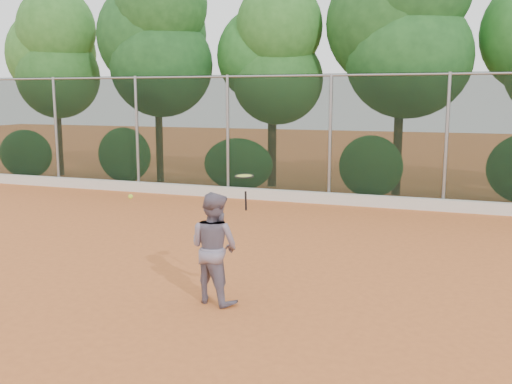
% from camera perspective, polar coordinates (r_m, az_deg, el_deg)
% --- Properties ---
extents(ground, '(80.00, 80.00, 0.00)m').
position_cam_1_polar(ground, '(9.35, -2.08, -8.55)').
color(ground, '#CC6830').
rests_on(ground, ground).
extents(concrete_curb, '(24.00, 0.20, 0.30)m').
position_cam_1_polar(concrete_curb, '(15.67, 7.15, -0.62)').
color(concrete_curb, silver).
rests_on(concrete_curb, ground).
extents(tennis_player, '(0.91, 0.80, 1.59)m').
position_cam_1_polar(tennis_player, '(8.11, -4.21, -5.56)').
color(tennis_player, slate).
rests_on(tennis_player, ground).
extents(chainlink_fence, '(24.09, 0.09, 3.50)m').
position_cam_1_polar(chainlink_fence, '(15.64, 7.42, 5.66)').
color(chainlink_fence, black).
rests_on(chainlink_fence, ground).
extents(foliage_backdrop, '(23.70, 3.63, 7.55)m').
position_cam_1_polar(foliage_backdrop, '(17.72, 7.23, 14.35)').
color(foliage_backdrop, '#44281A').
rests_on(foliage_backdrop, ground).
extents(tennis_racket, '(0.26, 0.26, 0.50)m').
position_cam_1_polar(tennis_racket, '(7.67, -1.17, 1.31)').
color(tennis_racket, black).
rests_on(tennis_racket, ground).
extents(tennis_ball_in_flight, '(0.07, 0.07, 0.07)m').
position_cam_1_polar(tennis_ball_in_flight, '(8.00, -12.43, -0.45)').
color(tennis_ball_in_flight, '#BCE534').
rests_on(tennis_ball_in_flight, ground).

